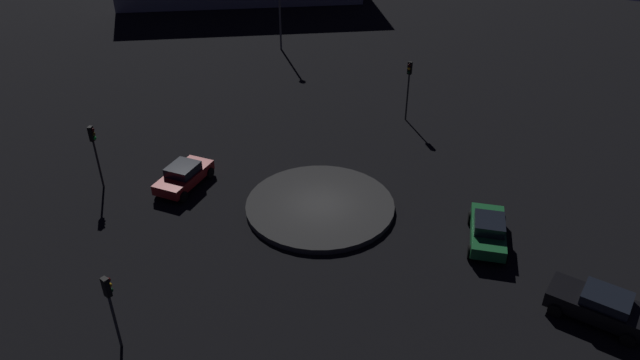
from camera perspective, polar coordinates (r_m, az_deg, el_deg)
name	(u,v)px	position (r m, az deg, el deg)	size (l,w,h in m)	color
ground_plane	(320,208)	(33.00, 0.00, -2.77)	(114.47, 114.47, 0.00)	black
roundabout_island	(320,206)	(32.91, 0.00, -2.54)	(8.46, 8.46, 0.33)	#383838
car_red	(184,176)	(35.50, -13.28, 0.43)	(4.15, 2.31, 1.44)	red
car_black	(599,305)	(28.60, 25.80, -11.04)	(2.38, 4.33, 1.51)	black
car_green	(488,230)	(31.27, 16.24, -4.75)	(4.48, 2.85, 1.51)	#1E7238
traffic_light_east	(409,79)	(42.06, 8.74, 9.77)	(0.36, 0.30, 4.46)	#2D2D2D
traffic_light_west	(110,299)	(24.85, -20.01, -10.92)	(0.38, 0.34, 3.75)	#2D2D2D
traffic_light_north	(94,145)	(35.83, -21.36, 3.25)	(0.35, 0.39, 4.06)	#2D2D2D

